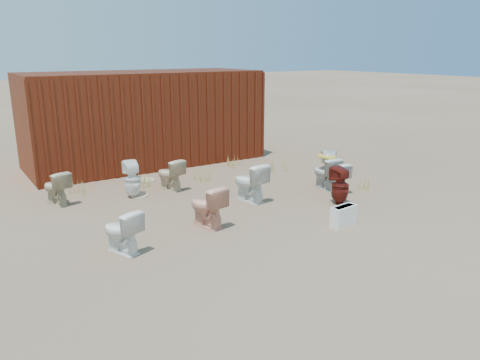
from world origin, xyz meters
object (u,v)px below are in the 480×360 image
toilet_front_a (121,231)px  toilet_back_yellowlid (326,173)px  toilet_back_a (132,179)px  toilet_front_c (250,182)px  toilet_back_beige_left (56,188)px  toilet_front_pink (207,206)px  toilet_front_e (337,177)px  shipping_container (145,118)px  toilet_back_e (329,169)px  toilet_back_beige_right (170,174)px  loose_tank (344,216)px  toilet_front_maroon (340,186)px

toilet_front_a → toilet_back_yellowlid: bearing=169.1°
toilet_front_a → toilet_back_a: 2.77m
toilet_front_c → toilet_back_beige_left: 3.78m
toilet_back_a → toilet_front_a: bearing=71.7°
toilet_front_pink → toilet_front_c: size_ratio=0.93×
toilet_front_e → toilet_back_a: toilet_back_a is taller
shipping_container → toilet_back_a: (-1.47, -2.84, -0.82)m
toilet_front_pink → toilet_back_e: (3.41, 0.63, 0.04)m
toilet_front_e → toilet_back_yellowlid: size_ratio=0.91×
toilet_back_e → toilet_back_beige_right: bearing=10.5°
toilet_front_a → loose_tank: size_ratio=1.34×
toilet_back_beige_left → toilet_back_e: (5.28, -2.03, 0.07)m
toilet_back_a → toilet_back_e: 4.20m
toilet_back_a → toilet_back_beige_left: bearing=-9.5°
toilet_back_a → toilet_back_e: size_ratio=0.94×
toilet_back_beige_right → toilet_back_e: (3.00, -1.72, 0.06)m
toilet_back_yellowlid → toilet_back_e: bearing=-148.6°
toilet_front_e → shipping_container: bearing=-52.2°
toilet_front_a → toilet_back_beige_left: size_ratio=1.00×
toilet_back_a → toilet_back_yellowlid: toilet_back_a is taller
shipping_container → toilet_front_c: 4.45m
toilet_front_maroon → toilet_back_e: size_ratio=0.92×
toilet_back_beige_right → shipping_container: bearing=-116.7°
shipping_container → loose_tank: size_ratio=12.00×
loose_tank → toilet_back_a: bearing=118.1°
toilet_back_a → loose_tank: (2.43, -3.54, -0.21)m
toilet_front_maroon → shipping_container: bearing=-74.5°
toilet_front_a → toilet_front_c: bearing=178.2°
toilet_front_e → toilet_back_yellowlid: bearing=-70.8°
toilet_back_a → toilet_back_beige_right: toilet_back_a is taller
toilet_front_pink → toilet_front_maroon: toilet_front_maroon is taller
toilet_front_c → toilet_front_e: (1.91, -0.48, -0.07)m
toilet_back_beige_left → toilet_back_e: size_ratio=0.83×
toilet_front_a → toilet_back_beige_right: bearing=-148.1°
toilet_front_a → toilet_back_beige_right: (2.00, 2.60, 0.01)m
toilet_front_a → toilet_back_yellowlid: (4.86, 0.82, 0.02)m
toilet_front_a → toilet_back_a: bearing=-134.6°
shipping_container → toilet_front_c: shipping_container is taller
toilet_front_e → toilet_back_beige_right: bearing=-23.2°
toilet_front_c → toilet_back_a: 2.40m
shipping_container → toilet_back_e: size_ratio=7.39×
toilet_front_e → loose_tank: toilet_front_e is taller
shipping_container → toilet_front_a: size_ratio=8.98×
shipping_container → toilet_back_e: 5.15m
shipping_container → toilet_back_e: bearing=-61.8°
toilet_back_a → toilet_back_beige_left: toilet_back_a is taller
toilet_front_pink → toilet_front_e: size_ratio=1.13×
toilet_front_c → toilet_back_a: size_ratio=1.03×
toilet_front_a → loose_tank: 3.70m
toilet_back_beige_right → toilet_back_e: toilet_back_e is taller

